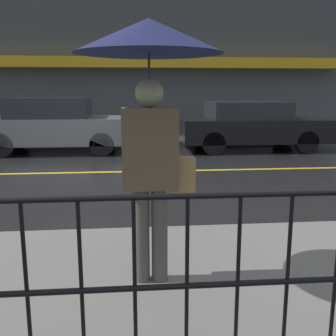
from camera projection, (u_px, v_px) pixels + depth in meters
ground_plane at (82, 173)px, 8.16m from camera, size 80.00×80.00×0.00m
sidewalk_near at (6, 291)px, 3.22m from camera, size 28.00×2.49×0.13m
sidewalk_far at (100, 140)px, 12.88m from camera, size 28.00×2.12×0.13m
lane_marking at (82, 172)px, 8.15m from camera, size 25.20×0.12×0.01m
building_storefront at (99, 56)px, 13.50m from camera, size 28.00×0.85×5.71m
pedestrian at (150, 73)px, 2.95m from camera, size 1.12×1.12×2.07m
car_grey at (55, 125)px, 10.68m from camera, size 4.05×1.71×1.48m
car_black at (250, 125)px, 11.18m from camera, size 4.11×1.88×1.36m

